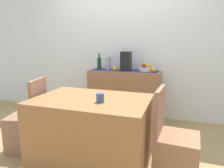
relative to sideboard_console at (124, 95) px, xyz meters
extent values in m
cube|color=#9B8155|center=(-0.09, -0.92, -0.44)|extent=(6.40, 6.40, 0.02)
cube|color=silver|center=(-0.09, 0.26, 0.92)|extent=(6.40, 0.06, 2.70)
cube|color=#946444|center=(0.00, 0.00, 0.00)|extent=(1.21, 0.42, 0.86)
cube|color=navy|center=(0.00, 0.00, 0.43)|extent=(1.14, 0.32, 0.01)
cylinder|color=silver|center=(0.37, 0.00, 0.47)|extent=(0.22, 0.22, 0.06)
sphere|color=gold|center=(0.36, 0.01, 0.53)|extent=(0.07, 0.07, 0.07)
sphere|color=#AD2B2E|center=(0.34, -0.05, 0.53)|extent=(0.07, 0.07, 0.07)
sphere|color=gold|center=(0.43, 0.01, 0.53)|extent=(0.07, 0.07, 0.07)
cylinder|color=#133821|center=(-0.46, 0.00, 0.53)|extent=(0.07, 0.07, 0.21)
cylinder|color=#133821|center=(-0.46, 0.00, 0.68)|extent=(0.03, 0.03, 0.08)
cube|color=black|center=(0.03, 0.00, 0.59)|extent=(0.16, 0.18, 0.32)
cylinder|color=#9A9590|center=(-0.29, 0.00, 0.54)|extent=(0.08, 0.08, 0.22)
sphere|color=orange|center=(0.50, -0.07, 0.47)|extent=(0.08, 0.08, 0.08)
sphere|color=orange|center=(-0.14, -0.09, 0.46)|extent=(0.07, 0.07, 0.07)
cube|color=#9E663B|center=(0.03, -1.42, -0.06)|extent=(1.22, 0.83, 0.74)
cylinder|color=#375489|center=(0.17, -1.52, 0.36)|extent=(0.08, 0.08, 0.09)
cube|color=#8F6552|center=(-0.86, -1.42, -0.20)|extent=(0.48, 0.48, 0.45)
cube|color=#916751|center=(-0.68, -1.38, 0.25)|extent=(0.13, 0.40, 0.45)
cube|color=#996A49|center=(0.92, -1.42, -0.20)|extent=(0.42, 0.42, 0.45)
cube|color=#95654F|center=(0.74, -1.41, 0.25)|extent=(0.07, 0.40, 0.45)
camera|label=1|loc=(0.90, -3.32, 0.89)|focal=32.61mm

